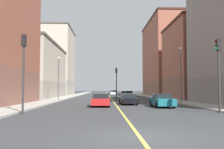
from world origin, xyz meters
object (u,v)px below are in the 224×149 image
at_px(traffic_light_right_near, 23,62).
at_px(traffic_light_median_far, 116,79).
at_px(car_black, 128,99).
at_px(car_red, 101,100).
at_px(car_teal, 162,101).
at_px(building_left_mid, 201,61).
at_px(car_green, 129,94).
at_px(car_maroon, 125,93).
at_px(street_lamp_left_near, 181,69).
at_px(traffic_light_left_near, 218,65).
at_px(building_left_far, 169,58).
at_px(building_right_midblock, 30,71).
at_px(car_white, 113,93).
at_px(street_lamp_right_near, 59,74).
at_px(building_right_distant, 53,62).

relative_size(traffic_light_right_near, traffic_light_median_far, 1.07).
relative_size(car_black, car_red, 1.19).
relative_size(car_black, car_teal, 1.05).
relative_size(building_left_mid, car_green, 3.35).
relative_size(traffic_light_right_near, car_maroon, 1.53).
xyz_separation_m(car_teal, car_red, (-6.30, 0.99, -0.01)).
distance_m(traffic_light_right_near, street_lamp_left_near, 20.43).
xyz_separation_m(traffic_light_left_near, car_green, (-3.26, 37.50, -3.06)).
xyz_separation_m(building_left_mid, building_left_far, (-0.00, 22.41, 3.22)).
height_order(building_right_midblock, car_white, building_right_midblock).
bearing_deg(car_maroon, building_right_midblock, -136.64).
xyz_separation_m(street_lamp_left_near, car_white, (-7.15, 41.62, -3.79)).
bearing_deg(car_black, car_maroon, 85.89).
relative_size(traffic_light_left_near, traffic_light_median_far, 1.02).
xyz_separation_m(traffic_light_right_near, car_green, (11.66, 37.50, -3.20)).
bearing_deg(traffic_light_median_far, building_left_far, 55.86).
height_order(street_lamp_left_near, car_teal, street_lamp_left_near).
distance_m(building_left_mid, street_lamp_right_near, 25.74).
xyz_separation_m(traffic_light_right_near, car_teal, (12.04, 6.72, -3.21)).
relative_size(building_left_mid, street_lamp_right_near, 2.22).
height_order(building_right_midblock, car_red, building_right_midblock).
relative_size(street_lamp_left_near, car_white, 1.68).
bearing_deg(traffic_light_right_near, street_lamp_right_near, 92.78).
bearing_deg(car_green, car_maroon, 88.98).
bearing_deg(building_right_midblock, street_lamp_left_near, -37.90).
xyz_separation_m(building_right_distant, car_red, (14.62, -47.17, -9.03)).
distance_m(traffic_light_left_near, car_black, 13.14).
relative_size(street_lamp_right_near, car_maroon, 1.70).
bearing_deg(building_left_mid, building_right_midblock, 170.31).
distance_m(traffic_light_median_far, car_green, 12.35).
bearing_deg(building_left_far, traffic_light_median_far, -124.14).
distance_m(building_left_mid, car_green, 17.59).
bearing_deg(car_teal, street_lamp_right_near, 133.87).
bearing_deg(car_maroon, traffic_light_right_near, -102.97).
bearing_deg(car_red, traffic_light_right_near, -126.67).
relative_size(building_right_distant, car_black, 4.16).
xyz_separation_m(building_right_distant, car_black, (17.89, -43.57, -9.07)).
bearing_deg(car_teal, building_right_distant, 113.49).
xyz_separation_m(building_right_midblock, car_teal, (20.93, -25.36, -4.78)).
bearing_deg(traffic_light_left_near, street_lamp_left_near, 85.45).
bearing_deg(building_right_distant, traffic_light_right_near, -80.80).
bearing_deg(car_red, building_left_mid, 46.08).
bearing_deg(traffic_light_median_far, building_right_distant, 120.76).
relative_size(traffic_light_right_near, car_white, 1.41).
bearing_deg(traffic_light_right_near, building_right_distant, 99.20).
xyz_separation_m(building_right_distant, street_lamp_right_near, (7.90, -34.61, -5.47)).
bearing_deg(car_white, building_right_midblock, -128.38).
bearing_deg(traffic_light_right_near, car_maroon, 77.03).
relative_size(building_left_mid, building_left_far, 0.62).
bearing_deg(traffic_light_right_near, building_left_mid, 48.03).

